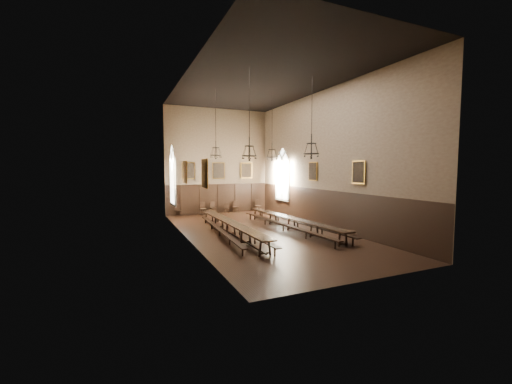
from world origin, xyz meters
TOP-DOWN VIEW (x-y plane):
  - floor at (0.00, 0.00)m, footprint 9.00×18.00m
  - ceiling at (0.00, 0.00)m, footprint 9.00×18.00m
  - wall_back at (0.00, 9.01)m, footprint 9.00×0.02m
  - wall_front at (0.00, -9.01)m, footprint 9.00×0.02m
  - wall_left at (-4.51, 0.00)m, footprint 0.02×18.00m
  - wall_right at (4.51, 0.00)m, footprint 0.02×18.00m
  - wainscot_panelling at (0.00, 0.00)m, footprint 9.00×18.00m
  - table_left at (-2.01, -0.08)m, footprint 0.75×10.40m
  - table_right at (2.06, -0.13)m, footprint 1.40×10.30m
  - bench_left_outer at (-2.65, -0.02)m, footprint 0.88×9.53m
  - bench_left_inner at (-1.48, -0.18)m, footprint 0.59×10.49m
  - bench_right_inner at (1.43, -0.21)m, footprint 0.82×10.52m
  - bench_right_outer at (2.59, -0.01)m, footprint 0.92×10.67m
  - chair_0 at (-3.58, 8.56)m, footprint 0.43×0.43m
  - chair_2 at (-1.49, 8.51)m, footprint 0.51×0.51m
  - chair_3 at (-0.58, 8.59)m, footprint 0.55×0.55m
  - chair_4 at (0.59, 8.52)m, footprint 0.45×0.45m
  - chair_5 at (1.47, 8.59)m, footprint 0.48×0.48m
  - chair_7 at (3.56, 8.52)m, footprint 0.47×0.47m
  - chandelier_back_left at (-2.01, 2.74)m, footprint 0.76×0.76m
  - chandelier_back_right at (1.83, 2.22)m, footprint 0.80×0.80m
  - chandelier_front_left at (-1.74, -2.35)m, footprint 0.77×0.77m
  - chandelier_front_right at (2.00, -2.36)m, footprint 0.89×0.89m
  - portrait_back_0 at (-2.60, 8.88)m, footprint 1.10×0.12m
  - portrait_back_1 at (0.00, 8.88)m, footprint 1.10×0.12m
  - portrait_back_2 at (2.60, 8.88)m, footprint 1.10×0.12m
  - portrait_left_0 at (-4.38, 1.00)m, footprint 0.12×1.00m
  - portrait_left_1 at (-4.38, -3.50)m, footprint 0.12×1.00m
  - portrait_right_0 at (4.38, 1.00)m, footprint 0.12×1.00m
  - portrait_right_1 at (4.38, -3.50)m, footprint 0.12×1.00m
  - window_right at (4.43, 5.50)m, footprint 0.20×2.20m
  - window_left at (-4.43, 5.50)m, footprint 0.20×2.20m

SIDE VIEW (x-z plane):
  - floor at x=0.00m, z-range -0.02..0.00m
  - chair_4 at x=0.59m, z-range -0.17..0.69m
  - bench_left_outer at x=-2.65m, z-range 0.06..0.49m
  - chair_0 at x=-3.58m, z-range -0.18..0.74m
  - bench_left_inner at x=-1.48m, z-range 0.06..0.54m
  - bench_right_inner at x=1.43m, z-range 0.06..0.54m
  - bench_right_outer at x=2.59m, z-range 0.07..0.55m
  - chair_3 at x=-0.58m, z-range -0.20..0.82m
  - chair_7 at x=3.56m, z-range -0.20..0.83m
  - chair_5 at x=1.47m, z-range -0.21..0.83m
  - chair_2 at x=-1.49m, z-range -0.21..0.84m
  - table_right at x=2.06m, z-range 0.00..0.80m
  - table_left at x=-2.01m, z-range 0.00..0.81m
  - wainscot_panelling at x=0.00m, z-range 0.00..2.50m
  - window_right at x=4.43m, z-range 1.10..5.70m
  - window_left at x=-4.43m, z-range 1.10..5.70m
  - portrait_back_0 at x=-2.60m, z-range 3.00..4.40m
  - portrait_back_1 at x=0.00m, z-range 3.00..4.40m
  - portrait_back_2 at x=2.60m, z-range 3.00..4.40m
  - portrait_left_0 at x=-4.38m, z-range 3.05..4.35m
  - portrait_left_1 at x=-4.38m, z-range 3.05..4.35m
  - portrait_right_0 at x=4.38m, z-range 3.05..4.35m
  - portrait_right_1 at x=4.38m, z-range 3.05..4.35m
  - wall_back at x=0.00m, z-range 0.00..9.00m
  - wall_front at x=0.00m, z-range 0.00..9.00m
  - wall_left at x=-4.51m, z-range 0.00..9.00m
  - wall_right at x=4.51m, z-range 0.00..9.00m
  - chandelier_front_left at x=-1.74m, z-range 2.61..7.18m
  - chandelier_back_right at x=1.83m, z-range 2.76..7.22m
  - chandelier_front_right at x=2.00m, z-range 2.80..7.23m
  - chandelier_back_left at x=-2.01m, z-range 2.91..7.28m
  - ceiling at x=0.00m, z-range 9.00..9.02m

